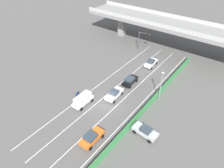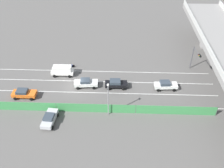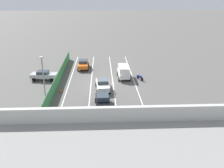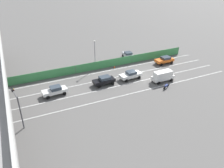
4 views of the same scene
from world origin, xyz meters
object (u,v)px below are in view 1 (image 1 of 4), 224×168
at_px(car_sedan_black, 130,80).
at_px(parked_wagon_silver, 145,131).
at_px(motorcycle, 77,94).
at_px(traffic_cone, 143,107).
at_px(car_sedan_white, 151,63).
at_px(car_van_white, 83,99).
at_px(street_lamp, 161,83).
at_px(traffic_light, 143,37).
at_px(car_taxi_orange, 92,137).
at_px(car_hatchback_white, 114,94).

distance_m(car_sedan_black, parked_wagon_silver, 14.49).
relative_size(motorcycle, traffic_cone, 3.18).
bearing_deg(car_sedan_white, car_van_white, -100.25).
xyz_separation_m(motorcycle, traffic_cone, (12.56, 4.84, -0.20)).
height_order(street_lamp, traffic_cone, street_lamp).
bearing_deg(car_van_white, car_sedan_white, 79.75).
bearing_deg(car_sedan_black, traffic_light, 110.83).
height_order(car_van_white, motorcycle, car_van_white).
height_order(car_sedan_black, parked_wagon_silver, car_sedan_black).
height_order(car_sedan_black, car_sedan_white, car_sedan_white).
distance_m(car_sedan_black, car_van_white, 11.72).
xyz_separation_m(car_van_white, car_sedan_white, (3.74, 20.70, -0.31)).
distance_m(car_taxi_orange, car_van_white, 9.29).
relative_size(car_van_white, traffic_cone, 8.04).
height_order(car_van_white, parked_wagon_silver, car_van_white).
bearing_deg(car_van_white, parked_wagon_silver, 1.92).
bearing_deg(street_lamp, motorcycle, -147.29).
height_order(car_van_white, street_lamp, street_lamp).
distance_m(car_sedan_white, street_lamp, 13.38).
bearing_deg(car_taxi_orange, traffic_cone, 77.51).
bearing_deg(car_hatchback_white, car_van_white, -124.50).
relative_size(traffic_light, traffic_cone, 9.23).
relative_size(car_sedan_black, traffic_light, 0.82).
xyz_separation_m(car_sedan_black, motorcycle, (-6.38, -10.02, -0.46)).
bearing_deg(traffic_cone, car_sedan_white, 112.53).
bearing_deg(car_sedan_white, car_taxi_orange, -82.45).
bearing_deg(motorcycle, car_hatchback_white, 33.39).
height_order(car_sedan_black, traffic_cone, car_sedan_black).
xyz_separation_m(car_van_white, street_lamp, (11.21, 10.04, 2.82)).
bearing_deg(car_hatchback_white, street_lamp, 32.13).
bearing_deg(car_taxi_orange, street_lamp, 75.98).
height_order(motorcycle, parked_wagon_silver, parked_wagon_silver).
height_order(car_taxi_orange, motorcycle, car_taxi_orange).
distance_m(traffic_light, street_lamp, 21.84).
distance_m(car_van_white, street_lamp, 15.31).
xyz_separation_m(car_taxi_orange, parked_wagon_silver, (6.21, 6.25, -0.01)).
height_order(car_taxi_orange, car_sedan_black, car_sedan_black).
distance_m(car_hatchback_white, traffic_cone, 6.30).
distance_m(car_sedan_black, car_sedan_white, 9.57).
bearing_deg(motorcycle, car_taxi_orange, -34.73).
bearing_deg(car_sedan_white, parked_wagon_silver, -64.34).
relative_size(motorcycle, street_lamp, 0.28).
relative_size(car_hatchback_white, street_lamp, 0.71).
relative_size(car_sedan_black, street_lamp, 0.66).
relative_size(car_taxi_orange, street_lamp, 0.67).
height_order(parked_wagon_silver, traffic_light, traffic_light).
height_order(parked_wagon_silver, street_lamp, street_lamp).
xyz_separation_m(car_sedan_white, street_lamp, (7.47, -10.65, 3.13)).
bearing_deg(traffic_light, parked_wagon_silver, -59.24).
height_order(car_taxi_orange, car_hatchback_white, car_hatchback_white).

